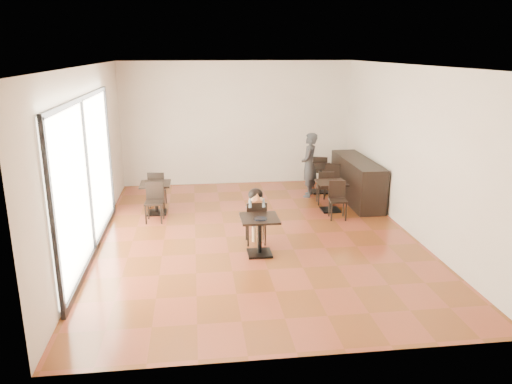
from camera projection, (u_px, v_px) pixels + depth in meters
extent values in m
cube|color=brown|center=(256.00, 235.00, 9.67)|extent=(6.00, 8.00, 0.01)
cube|color=white|center=(256.00, 66.00, 8.78)|extent=(6.00, 8.00, 0.01)
cube|color=silver|center=(237.00, 124.00, 13.04)|extent=(6.00, 0.01, 3.20)
cube|color=silver|center=(302.00, 229.00, 5.41)|extent=(6.00, 0.01, 3.20)
cube|color=silver|center=(89.00, 159.00, 8.87)|extent=(0.01, 8.00, 3.20)
cube|color=silver|center=(411.00, 151.00, 9.58)|extent=(0.01, 8.00, 3.20)
cube|color=white|center=(86.00, 177.00, 8.45)|extent=(0.04, 4.50, 2.60)
cylinder|color=black|center=(260.00, 219.00, 8.50)|extent=(0.23, 0.23, 0.01)
imported|color=#323337|center=(309.00, 165.00, 12.05)|extent=(0.54, 0.66, 1.56)
cube|color=black|center=(357.00, 180.00, 11.75)|extent=(0.60, 2.40, 1.00)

